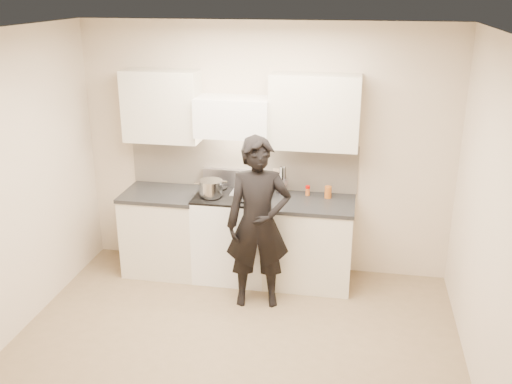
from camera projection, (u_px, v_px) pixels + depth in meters
ground_plane at (231, 353)px, 4.98m from camera, size 4.00×4.00×0.00m
room_shell at (231, 166)px, 4.78m from camera, size 4.04×3.54×2.70m
stove at (233, 235)px, 6.18m from camera, size 0.76×0.65×0.96m
counter_right at (309, 242)px, 6.05m from camera, size 0.92×0.67×0.92m
counter_left at (164, 231)px, 6.32m from camera, size 0.82×0.67×0.92m
wok at (252, 182)px, 6.05m from camera, size 0.36×0.44×0.29m
stock_pot at (211, 188)px, 5.93m from camera, size 0.33×0.31×0.16m
utensil_crock at (282, 185)px, 6.10m from camera, size 0.11×0.11×0.29m
spice_jar at (308, 190)px, 6.04m from camera, size 0.05×0.05×0.11m
oil_glass at (328, 192)px, 5.97m from camera, size 0.07×0.07×0.13m
person at (258, 224)px, 5.50m from camera, size 0.69×0.52×1.72m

